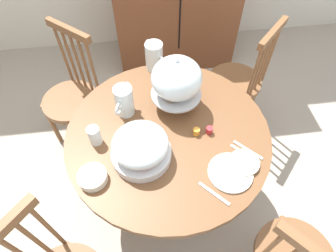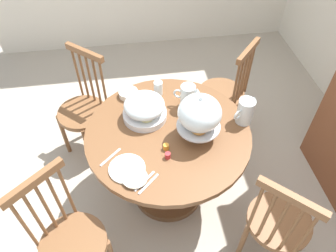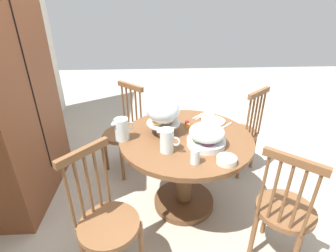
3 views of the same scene
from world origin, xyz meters
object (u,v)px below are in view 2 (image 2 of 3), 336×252
at_px(pastry_stand_with_dome, 200,114).
at_px(china_plate_small, 135,178).
at_px(milk_pitcher, 245,112).
at_px(orange_juice_pitcher, 188,97).
at_px(windsor_chair_facing_door, 71,241).
at_px(drinking_glass, 158,88).
at_px(fruit_platter_covered, 144,108).
at_px(dining_table, 168,153).
at_px(windsor_chair_near_window, 224,94).
at_px(windsor_chair_by_cabinet, 84,111).
at_px(cereal_bowl, 128,94).
at_px(china_plate_large, 127,169).
at_px(windsor_chair_far_side, 278,224).

xyz_separation_m(pastry_stand_with_dome, china_plate_small, (0.28, -0.43, -0.18)).
bearing_deg(milk_pitcher, orange_juice_pitcher, -119.77).
relative_size(windsor_chair_facing_door, milk_pitcher, 5.34).
bearing_deg(drinking_glass, windsor_chair_facing_door, -35.32).
relative_size(pastry_stand_with_dome, fruit_platter_covered, 1.15).
height_order(orange_juice_pitcher, drinking_glass, orange_juice_pitcher).
height_order(dining_table, milk_pitcher, milk_pitcher).
xyz_separation_m(windsor_chair_near_window, windsor_chair_by_cabinet, (0.03, -1.21, 0.00)).
bearing_deg(pastry_stand_with_dome, orange_juice_pitcher, -177.19).
bearing_deg(dining_table, china_plate_small, -35.32).
distance_m(windsor_chair_by_cabinet, windsor_chair_facing_door, 1.12).
relative_size(windsor_chair_facing_door, cereal_bowl, 6.96).
height_order(windsor_chair_by_cabinet, china_plate_large, windsor_chair_by_cabinet).
relative_size(windsor_chair_near_window, china_plate_small, 6.50).
bearing_deg(windsor_chair_near_window, milk_pitcher, -6.44).
height_order(windsor_chair_facing_door, china_plate_large, windsor_chair_facing_door).
bearing_deg(dining_table, drinking_glass, -177.66).
relative_size(china_plate_large, cereal_bowl, 1.57).
distance_m(windsor_chair_far_side, milk_pitcher, 0.73).
relative_size(china_plate_small, drinking_glass, 1.36).
bearing_deg(fruit_platter_covered, windsor_chair_far_side, 43.76).
height_order(milk_pitcher, drinking_glass, milk_pitcher).
xyz_separation_m(orange_juice_pitcher, cereal_bowl, (-0.17, -0.41, -0.06)).
bearing_deg(dining_table, windsor_chair_by_cabinet, -133.55).
bearing_deg(fruit_platter_covered, pastry_stand_with_dome, 55.45).
height_order(windsor_chair_far_side, china_plate_large, windsor_chair_far_side).
distance_m(windsor_chair_far_side, pastry_stand_with_dome, 0.84).
xyz_separation_m(windsor_chair_by_cabinet, windsor_chair_facing_door, (1.12, -0.05, 0.00)).
xyz_separation_m(milk_pitcher, cereal_bowl, (-0.37, -0.76, -0.06)).
bearing_deg(dining_table, fruit_platter_covered, -137.86).
height_order(orange_juice_pitcher, china_plate_large, orange_juice_pitcher).
distance_m(china_plate_large, drinking_glass, 0.71).
bearing_deg(dining_table, orange_juice_pitcher, 142.09).
height_order(dining_table, windsor_chair_far_side, windsor_chair_far_side).
xyz_separation_m(dining_table, windsor_chair_by_cabinet, (-0.59, -0.62, -0.05)).
bearing_deg(drinking_glass, windsor_chair_by_cabinet, -108.95).
bearing_deg(fruit_platter_covered, milk_pitcher, 78.52).
bearing_deg(windsor_chair_by_cabinet, milk_pitcher, 63.42).
distance_m(dining_table, orange_juice_pitcher, 0.42).
xyz_separation_m(windsor_chair_by_cabinet, china_plate_large, (0.86, 0.33, 0.29)).
xyz_separation_m(windsor_chair_by_cabinet, pastry_stand_with_dome, (0.66, 0.80, 0.49)).
bearing_deg(milk_pitcher, dining_table, -87.99).
height_order(dining_table, windsor_chair_near_window, windsor_chair_near_window).
distance_m(windsor_chair_far_side, china_plate_small, 0.93).
height_order(china_plate_large, cereal_bowl, cereal_bowl).
bearing_deg(windsor_chair_far_side, cereal_bowl, -140.44).
distance_m(windsor_chair_near_window, milk_pitcher, 0.71).
bearing_deg(drinking_glass, pastry_stand_with_dome, 23.92).
bearing_deg(fruit_platter_covered, windsor_chair_by_cabinet, -132.19).
distance_m(windsor_chair_by_cabinet, china_plate_small, 1.05).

